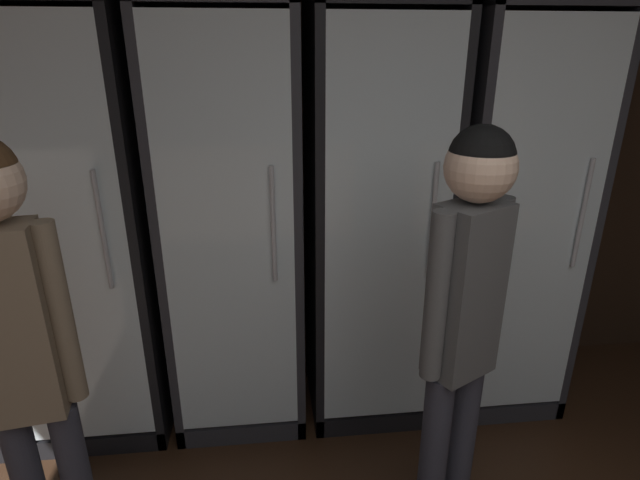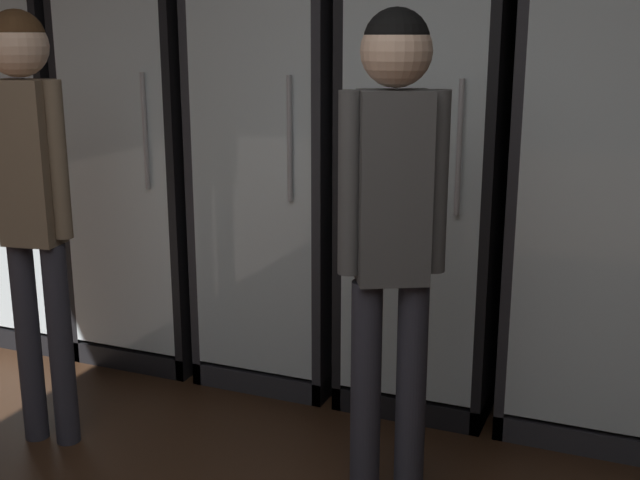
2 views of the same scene
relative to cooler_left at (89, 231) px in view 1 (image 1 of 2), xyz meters
The scene contains 7 objects.
wall_back 1.54m from the cooler_left, 12.26° to the left, with size 6.00×0.06×2.80m, color black.
cooler_left is the anchor object (origin of this frame).
cooler_center 0.68m from the cooler_left, ahead, with size 0.63×0.65×2.09m.
cooler_right 1.36m from the cooler_left, ahead, with size 0.63×0.65×2.09m.
cooler_far_right 2.04m from the cooler_left, ahead, with size 0.63×0.65×2.09m.
shopper_near 1.75m from the cooler_left, 32.46° to the right, with size 0.31×0.23×1.63m.
shopper_far 1.02m from the cooler_left, 83.07° to the right, with size 0.31×0.22×1.64m.
Camera 1 is at (-0.61, 0.38, 1.83)m, focal length 28.02 mm.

